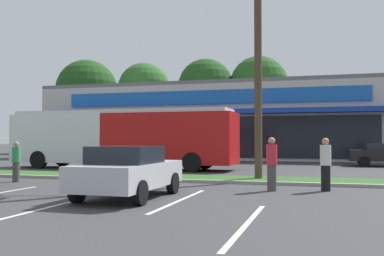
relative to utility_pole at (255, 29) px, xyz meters
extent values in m
cube|color=#2D5B23|center=(-5.04, -0.02, -6.00)|extent=(56.00, 2.20, 0.12)
cube|color=#99968C|center=(-5.04, -1.24, -6.00)|extent=(56.00, 0.24, 0.12)
cube|color=silver|center=(-3.87, -8.90, -6.06)|extent=(0.12, 4.80, 0.01)
cube|color=silver|center=(-1.17, -6.04, -6.06)|extent=(0.12, 4.80, 0.01)
cube|color=silver|center=(1.11, -8.86, -6.06)|extent=(0.12, 4.80, 0.01)
cube|color=#BCB7AD|center=(-6.01, 22.04, -3.05)|extent=(29.95, 11.92, 6.02)
cube|color=black|center=(-6.01, 16.04, -4.26)|extent=(25.16, 0.08, 3.13)
cube|color=#14389E|center=(-6.01, 15.38, -2.33)|extent=(28.16, 1.40, 0.35)
cube|color=#1959AD|center=(-6.01, 16.00, -1.13)|extent=(23.96, 0.16, 1.08)
cube|color=slate|center=(-6.01, 22.04, 0.11)|extent=(29.95, 11.92, 0.30)
cylinder|color=#473323|center=(-24.75, 30.37, -3.68)|extent=(0.44, 0.44, 4.76)
sphere|color=#1E4719|center=(-24.75, 30.37, 1.47)|extent=(7.40, 7.40, 7.40)
cylinder|color=#473323|center=(-17.65, 31.21, -3.40)|extent=(0.44, 0.44, 5.32)
sphere|color=#2D6026|center=(-17.65, 31.21, 1.56)|extent=(6.12, 6.12, 6.12)
cylinder|color=#473323|center=(-10.04, 30.97, -3.43)|extent=(0.44, 0.44, 5.26)
sphere|color=#1E4719|center=(-10.04, 30.97, 1.54)|extent=(6.25, 6.25, 6.25)
cylinder|color=#473323|center=(-4.18, 31.99, -3.43)|extent=(0.44, 0.44, 5.27)
sphere|color=#23511E|center=(-4.18, 31.99, 1.63)|extent=(6.47, 6.47, 6.47)
cylinder|color=#4C3826|center=(0.12, 0.03, -0.36)|extent=(0.30, 0.30, 11.41)
cube|color=#B71414|center=(-5.30, 5.03, -4.36)|extent=(7.13, 2.67, 2.70)
cube|color=silver|center=(-11.74, 5.14, -4.36)|extent=(5.84, 2.65, 2.70)
cube|color=silver|center=(-8.20, 5.08, -2.91)|extent=(12.40, 2.51, 0.20)
cube|color=black|center=(-8.18, 6.38, -3.87)|extent=(11.85, 0.26, 1.19)
cube|color=black|center=(-14.67, 5.19, -4.04)|extent=(0.10, 2.17, 1.51)
cylinder|color=black|center=(-12.73, 3.98, -5.56)|extent=(1.01, 0.32, 1.00)
cylinder|color=black|center=(-12.69, 6.33, -5.56)|extent=(1.01, 0.32, 1.00)
cylinder|color=black|center=(-7.25, 3.89, -5.56)|extent=(1.01, 0.32, 1.00)
cylinder|color=black|center=(-7.21, 6.24, -5.56)|extent=(1.01, 0.32, 1.00)
cylinder|color=black|center=(-3.71, 3.83, -5.56)|extent=(1.01, 0.32, 1.00)
cylinder|color=black|center=(-3.67, 6.17, -5.56)|extent=(1.01, 0.32, 1.00)
cube|color=black|center=(6.07, 11.72, -4.86)|extent=(1.90, 1.64, 0.41)
cylinder|color=black|center=(4.97, 12.61, -5.74)|extent=(0.64, 0.22, 0.64)
cylinder|color=black|center=(4.97, 10.83, -5.74)|extent=(0.64, 0.22, 0.64)
cube|color=#B7B7BC|center=(-2.72, -5.97, -5.41)|extent=(1.85, 4.14, 0.67)
cube|color=black|center=(-2.72, -6.18, -4.83)|extent=(1.63, 1.86, 0.48)
cylinder|color=black|center=(-3.60, -4.69, -5.74)|extent=(0.22, 0.64, 0.64)
cylinder|color=black|center=(-1.84, -4.69, -5.74)|extent=(0.22, 0.64, 0.64)
cylinder|color=black|center=(-3.60, -7.26, -5.74)|extent=(0.22, 0.64, 0.64)
cylinder|color=black|center=(-1.84, -7.26, -5.74)|extent=(0.22, 0.64, 0.64)
cylinder|color=#47423D|center=(-8.87, -2.91, -5.68)|extent=(0.27, 0.27, 0.76)
cylinder|color=#338C4C|center=(-8.87, -2.91, -5.00)|extent=(0.32, 0.32, 0.60)
sphere|color=tan|center=(-8.87, -2.91, -4.59)|extent=(0.21, 0.21, 0.21)
cylinder|color=black|center=(2.65, -2.71, -5.65)|extent=(0.29, 0.29, 0.82)
cylinder|color=silver|center=(2.65, -2.71, -4.91)|extent=(0.34, 0.34, 0.65)
sphere|color=tan|center=(2.65, -2.71, -4.47)|extent=(0.23, 0.23, 0.23)
cylinder|color=#47423D|center=(0.99, -3.16, -5.64)|extent=(0.30, 0.30, 0.83)
cylinder|color=red|center=(0.99, -3.16, -4.90)|extent=(0.35, 0.35, 0.66)
sphere|color=tan|center=(0.99, -3.16, -4.45)|extent=(0.23, 0.23, 0.23)
camera|label=1|loc=(2.54, -17.60, -4.39)|focal=41.68mm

